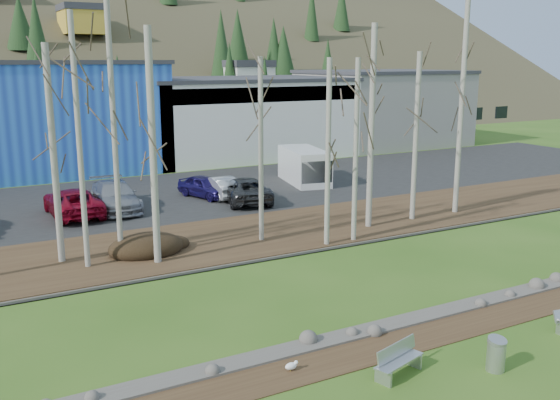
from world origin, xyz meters
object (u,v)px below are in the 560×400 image
car_2 (73,202)px  car_6 (244,189)px  car_3 (115,196)px  bench_intact (398,360)px  seagull (291,366)px  car_5 (220,187)px  car_4 (205,186)px  van_white (305,166)px  litter_bin (496,356)px

car_2 → car_6: 9.59m
car_3 → car_6: size_ratio=1.03×
car_2 → car_3: car_3 is taller
bench_intact → car_2: size_ratio=0.33×
seagull → car_2: bearing=106.8°
car_5 → car_3: bearing=0.9°
car_5 → bench_intact: bearing=78.6°
car_3 → car_4: size_ratio=1.38×
car_4 → van_white: van_white is taller
litter_bin → car_5: (1.96, 23.32, 0.36)m
car_6 → van_white: size_ratio=0.94×
car_2 → van_white: van_white is taller
car_2 → seagull: bearing=95.1°
seagull → car_6: 20.44m
bench_intact → seagull: (-2.44, 1.52, -0.25)m
car_5 → litter_bin: bearing=85.1°
car_3 → car_6: (7.18, -1.63, -0.05)m
car_3 → car_5: car_3 is taller
car_3 → car_6: car_3 is taller
litter_bin → van_white: van_white is taller
litter_bin → van_white: (8.82, 24.71, 0.85)m
car_2 → car_3: (2.31, 0.33, 0.04)m
car_6 → seagull: bearing=80.4°
car_4 → seagull: bearing=-123.8°
van_white → car_2: bearing=-160.7°
litter_bin → car_5: 23.41m
litter_bin → car_2: 23.85m
litter_bin → car_4: (1.19, 23.80, 0.37)m
bench_intact → van_white: 26.17m
litter_bin → car_6: size_ratio=0.17×
litter_bin → car_3: bearing=100.8°
litter_bin → car_5: size_ratio=0.22×
litter_bin → bench_intact: bearing=155.7°
car_3 → litter_bin: bearing=-76.2°
car_4 → car_6: (1.57, -2.22, 0.06)m
seagull → car_2: car_2 is taller
seagull → car_3: (0.49, 20.57, 0.75)m
seagull → car_4: car_4 is taller
bench_intact → van_white: van_white is taller
car_3 → seagull: bearing=-88.4°
car_3 → car_5: (6.39, 0.12, -0.13)m
seagull → van_white: van_white is taller
bench_intact → car_6: (5.23, 20.46, 0.45)m
litter_bin → car_4: size_ratio=0.22×
car_2 → car_3: 2.34m
car_5 → seagull: bearing=71.5°
car_6 → car_2: bearing=4.6°
bench_intact → car_5: 22.64m
litter_bin → car_3: 23.63m
car_4 → car_5: 0.91m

